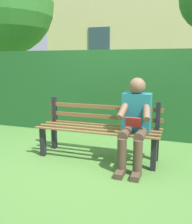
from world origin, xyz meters
TOP-DOWN VIEW (x-y plane):
  - ground at (0.00, 0.00)m, footprint 60.00×60.00m
  - park_bench at (0.00, -0.06)m, footprint 1.79×0.51m
  - person_seated at (-0.54, 0.10)m, footprint 0.44×0.73m
  - hedge_backdrop at (0.17, -1.45)m, footprint 5.77×0.67m
  - building_facade at (-0.21, -8.23)m, footprint 9.49×3.16m
  - tree_far at (4.12, -3.23)m, footprint 3.14×2.99m

SIDE VIEW (x-z plane):
  - ground at x=0.00m, z-range 0.00..0.00m
  - park_bench at x=0.00m, z-range 0.01..0.85m
  - person_seated at x=-0.54m, z-range 0.04..1.23m
  - hedge_backdrop at x=0.17m, z-range 0.01..1.65m
  - tree_far at x=4.12m, z-range 0.72..5.28m
  - building_facade at x=-0.21m, z-range 0.00..7.63m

